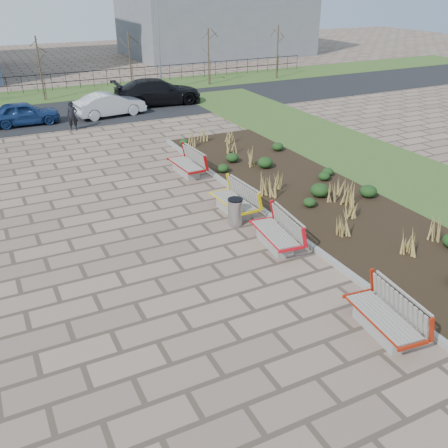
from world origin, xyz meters
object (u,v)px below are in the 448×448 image
pedestrian (72,116)px  bench_d (186,163)px  litter_bin (235,212)px  car_silver (110,105)px  bench_a (383,315)px  car_black (158,92)px  bench_c (233,199)px  bench_b (275,231)px  lamp_east (159,46)px  car_blue (24,113)px

pedestrian → bench_d: bearing=-63.3°
pedestrian → litter_bin: bearing=-71.0°
bench_d → car_silver: bearing=88.2°
bench_a → car_black: car_black is taller
bench_c → car_silver: car_silver is taller
car_silver → bench_d: bearing=173.8°
bench_b → bench_d: same height
bench_d → car_black: 12.92m
bench_a → bench_d: same height
litter_bin → lamp_east: (5.39, 21.59, 2.59)m
bench_d → car_silver: (-0.21, 10.90, 0.19)m
car_blue → bench_c: bearing=-161.2°
bench_c → car_silver: size_ratio=0.52×
lamp_east → bench_b: bearing=-102.1°
bench_c → pedestrian: pedestrian is taller
bench_a → car_silver: 22.39m
bench_a → bench_d: (0.00, 11.49, 0.00)m
pedestrian → car_black: bearing=40.4°
bench_c → bench_d: size_ratio=1.00×
car_black → bench_b: bearing=173.8°
bench_b → bench_c: same height
litter_bin → pedestrian: (-2.37, 13.93, 0.31)m
litter_bin → car_black: size_ratio=0.16×
bench_c → car_blue: size_ratio=0.56×
bench_a → bench_c: size_ratio=1.00×
car_blue → lamp_east: size_ratio=0.62×
litter_bin → lamp_east: bearing=76.0°
car_blue → bench_d: bearing=-155.0°
car_black → bench_a: bearing=175.7°
bench_a → lamp_east: size_ratio=0.35×
car_silver → pedestrian: bearing=121.7°
lamp_east → bench_a: bearing=-100.1°
bench_a → lamp_east: (5.00, 27.99, 2.54)m
bench_b → pedestrian: (-2.76, 15.74, 0.27)m
car_black → bench_c: bearing=172.3°
bench_a → lamp_east: bearing=86.0°
bench_a → bench_c: 7.26m
bench_c → car_black: car_black is taller
car_silver → lamp_east: lamp_east is taller
bench_d → pedestrian: pedestrian is taller
car_silver → bench_a: bearing=173.3°
car_black → lamp_east: 4.90m
bench_b → lamp_east: (5.00, 23.41, 2.54)m
bench_b → lamp_east: size_ratio=0.35×
car_black → lamp_east: size_ratio=0.92×
bench_b → bench_c: size_ratio=1.00×
bench_b → car_silver: bearing=96.5°
bench_a → litter_bin: (-0.39, 6.40, -0.05)m
car_silver → bench_b: bearing=173.4°
pedestrian → bench_b: bearing=-70.7°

